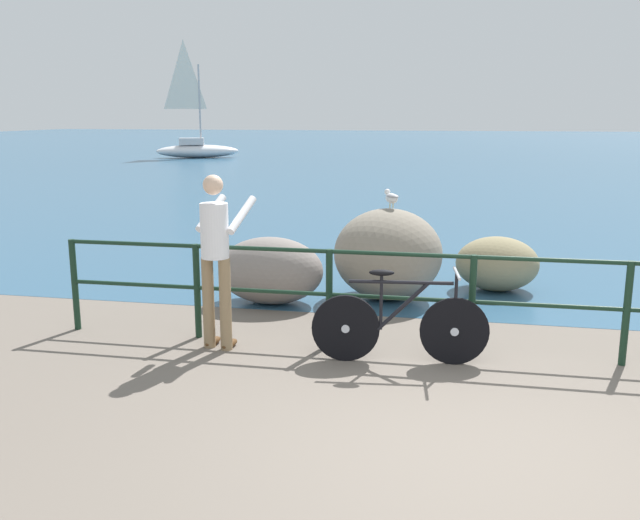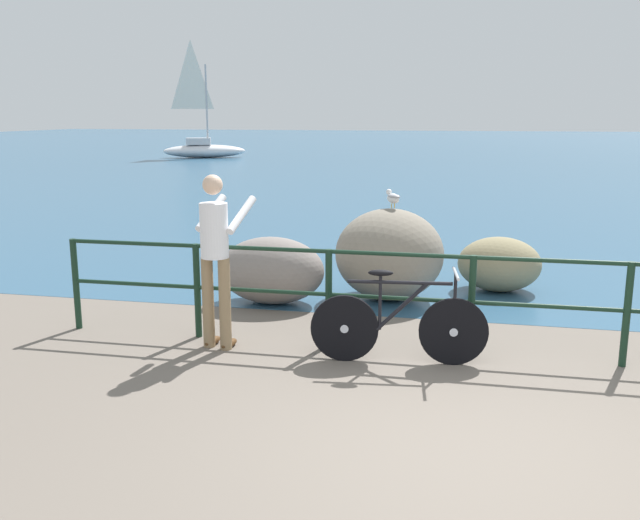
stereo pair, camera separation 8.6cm
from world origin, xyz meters
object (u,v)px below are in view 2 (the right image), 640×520
Objects in this scene: breakwater_boulder_left at (272,270)px; seagull at (393,197)px; breakwater_boulder_right at (499,264)px; bicycle at (399,324)px; breakwater_boulder_main at (389,254)px; sailboat at (203,145)px; person_at_railing at (216,253)px.

seagull reaches higher than breakwater_boulder_left.
breakwater_boulder_right is at bearing 23.47° from breakwater_boulder_left.
bicycle is 1.21× the size of breakwater_boulder_main.
seagull reaches higher than bicycle.
sailboat is (-13.05, 26.79, 0.12)m from breakwater_boulder_main.
breakwater_boulder_right is at bearing 26.75° from breakwater_boulder_main.
seagull reaches higher than breakwater_boulder_main.
breakwater_boulder_main reaches higher than breakwater_boulder_right.
sailboat is (-11.54, 29.05, -0.28)m from person_at_railing.
sailboat is at bearing 33.36° from person_at_railing.
sailboat reaches higher than breakwater_boulder_left.
person_at_railing is at bearing -134.45° from breakwater_boulder_right.
breakwater_boulder_main is at bearing 131.00° from seagull.
seagull is at bearing 74.68° from breakwater_boulder_main.
breakwater_boulder_main is at bearing -21.91° from person_at_railing.
breakwater_boulder_right is 1.80m from seagull.
seagull is 0.05× the size of sailboat.
breakwater_boulder_left reaches higher than breakwater_boulder_right.
breakwater_boulder_left is at bearing 78.94° from seagull.
breakwater_boulder_left is (-1.43, -0.52, -0.16)m from breakwater_boulder_main.
breakwater_boulder_main is at bearing 92.60° from bicycle.
bicycle is at bearing 154.14° from seagull.
breakwater_boulder_main is at bearing -153.25° from breakwater_boulder_right.
person_at_railing is (-1.86, 0.07, 0.60)m from bicycle.
seagull is at bearing 91.77° from bicycle.
seagull is (0.02, 0.08, 0.73)m from breakwater_boulder_main.
person_at_railing reaches higher than seagull.
person_at_railing is at bearing -92.50° from breakwater_boulder_left.
bicycle is 3.23m from breakwater_boulder_right.
seagull is 29.74m from sailboat.
bicycle reaches higher than breakwater_boulder_left.
bicycle is 5.32× the size of seagull.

